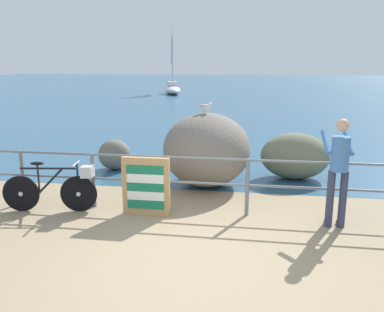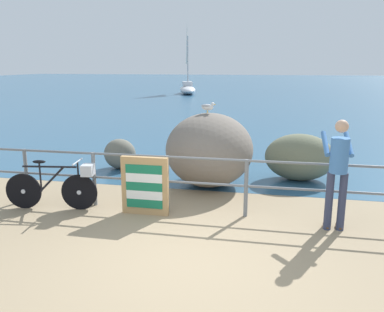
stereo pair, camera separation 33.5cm
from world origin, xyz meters
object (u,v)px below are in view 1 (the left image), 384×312
(bicycle, at_px, (58,187))
(person_at_railing, at_px, (339,168))
(breakwater_boulder_main, at_px, (207,150))
(sailboat, at_px, (172,86))
(seagull, at_px, (205,106))
(folded_deckchair_stack, at_px, (146,187))
(breakwater_boulder_left, at_px, (114,155))
(breakwater_boulder_right, at_px, (295,156))

(bicycle, distance_m, person_at_railing, 4.82)
(breakwater_boulder_main, distance_m, sailboat, 27.13)
(seagull, height_order, sailboat, sailboat)
(folded_deckchair_stack, relative_size, breakwater_boulder_main, 0.51)
(bicycle, bearing_deg, person_at_railing, -7.63)
(sailboat, bearing_deg, folded_deckchair_stack, -6.90)
(person_at_railing, height_order, breakwater_boulder_left, person_at_railing)
(breakwater_boulder_main, bearing_deg, person_at_railing, -39.98)
(person_at_railing, relative_size, breakwater_boulder_main, 0.87)
(seagull, distance_m, sailboat, 27.13)
(bicycle, relative_size, person_at_railing, 0.95)
(person_at_railing, bearing_deg, seagull, 47.18)
(folded_deckchair_stack, relative_size, seagull, 3.04)
(folded_deckchair_stack, xyz_separation_m, breakwater_boulder_right, (2.78, 2.75, 0.01))
(breakwater_boulder_main, relative_size, breakwater_boulder_right, 1.30)
(breakwater_boulder_right, height_order, seagull, seagull)
(breakwater_boulder_main, height_order, breakwater_boulder_left, breakwater_boulder_main)
(bicycle, relative_size, folded_deckchair_stack, 1.62)
(breakwater_boulder_main, height_order, sailboat, sailboat)
(folded_deckchair_stack, bearing_deg, breakwater_boulder_main, 66.89)
(folded_deckchair_stack, height_order, breakwater_boulder_right, breakwater_boulder_right)
(folded_deckchair_stack, bearing_deg, person_at_railing, -0.45)
(bicycle, height_order, breakwater_boulder_right, breakwater_boulder_right)
(seagull, bearing_deg, breakwater_boulder_right, 34.04)
(person_at_railing, relative_size, sailboat, 0.29)
(person_at_railing, height_order, seagull, seagull)
(breakwater_boulder_main, height_order, breakwater_boulder_right, breakwater_boulder_main)
(bicycle, height_order, breakwater_boulder_left, bicycle)
(breakwater_boulder_left, bearing_deg, sailboat, 98.35)
(folded_deckchair_stack, bearing_deg, breakwater_boulder_left, 119.18)
(seagull, bearing_deg, sailboat, 115.42)
(breakwater_boulder_right, bearing_deg, folded_deckchair_stack, -135.38)
(folded_deckchair_stack, relative_size, breakwater_boulder_right, 0.67)
(breakwater_boulder_left, bearing_deg, folded_deckchair_stack, -60.82)
(person_at_railing, bearing_deg, sailboat, 13.43)
(folded_deckchair_stack, height_order, sailboat, sailboat)
(folded_deckchair_stack, xyz_separation_m, sailboat, (-5.35, 28.36, 0.19))
(breakwater_boulder_right, bearing_deg, person_at_railing, -81.89)
(breakwater_boulder_right, relative_size, sailboat, 0.25)
(seagull, bearing_deg, bicycle, -127.42)
(breakwater_boulder_main, bearing_deg, sailboat, 103.17)
(folded_deckchair_stack, bearing_deg, seagull, 68.13)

